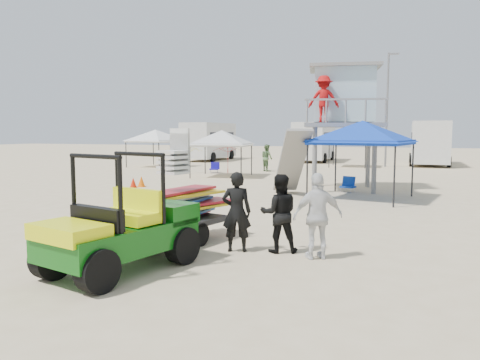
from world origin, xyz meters
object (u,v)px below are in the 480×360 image
(utility_cart, at_px, (117,218))
(lifeguard_tower, at_px, (342,100))
(man_left, at_px, (237,212))
(canopy_blue, at_px, (363,124))
(surf_trailer, at_px, (178,202))

(utility_cart, distance_m, lifeguard_tower, 14.02)
(man_left, height_order, canopy_blue, canopy_blue)
(surf_trailer, bearing_deg, utility_cart, -90.20)
(lifeguard_tower, bearing_deg, surf_trailer, -100.77)
(utility_cart, xyz_separation_m, lifeguard_tower, (2.14, 13.55, 2.88))
(surf_trailer, xyz_separation_m, man_left, (1.52, -0.30, -0.09))
(man_left, bearing_deg, surf_trailer, -26.48)
(man_left, distance_m, lifeguard_tower, 11.91)
(utility_cart, relative_size, lifeguard_tower, 0.58)
(utility_cart, bearing_deg, canopy_blue, 73.48)
(utility_cart, relative_size, man_left, 1.79)
(surf_trailer, bearing_deg, man_left, -11.20)
(surf_trailer, distance_m, lifeguard_tower, 11.78)
(lifeguard_tower, bearing_deg, man_left, -93.07)
(utility_cart, bearing_deg, surf_trailer, 89.80)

